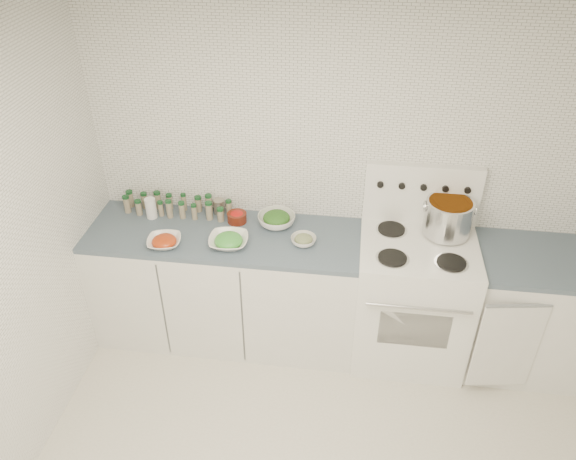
% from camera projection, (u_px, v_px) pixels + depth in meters
% --- Properties ---
extents(room_walls, '(3.54, 3.04, 2.52)m').
position_uv_depth(room_walls, '(340.00, 281.00, 2.35)').
color(room_walls, white).
rests_on(room_walls, ground).
extents(counter_left, '(1.85, 0.62, 0.90)m').
position_uv_depth(counter_left, '(227.00, 285.00, 4.04)').
color(counter_left, white).
rests_on(counter_left, ground).
extents(stove, '(0.76, 0.70, 1.36)m').
position_uv_depth(stove, '(412.00, 296.00, 3.87)').
color(stove, white).
rests_on(stove, ground).
extents(counter_right, '(0.89, 0.69, 0.90)m').
position_uv_depth(counter_right, '(534.00, 312.00, 3.80)').
color(counter_right, white).
rests_on(counter_right, ground).
extents(stock_pot, '(0.33, 0.31, 0.24)m').
position_uv_depth(stock_pot, '(448.00, 216.00, 3.64)').
color(stock_pot, silver).
rests_on(stock_pot, stove).
extents(bowl_tomato, '(0.25, 0.25, 0.07)m').
position_uv_depth(bowl_tomato, '(164.00, 241.00, 3.65)').
color(bowl_tomato, white).
rests_on(bowl_tomato, counter_left).
extents(bowl_snowpea, '(0.27, 0.27, 0.09)m').
position_uv_depth(bowl_snowpea, '(229.00, 241.00, 3.65)').
color(bowl_snowpea, white).
rests_on(bowl_snowpea, counter_left).
extents(bowl_broccoli, '(0.33, 0.33, 0.10)m').
position_uv_depth(bowl_broccoli, '(277.00, 219.00, 3.84)').
color(bowl_broccoli, white).
rests_on(bowl_broccoli, counter_left).
extents(bowl_zucchini, '(0.19, 0.19, 0.07)m').
position_uv_depth(bowl_zucchini, '(304.00, 240.00, 3.67)').
color(bowl_zucchini, white).
rests_on(bowl_zucchini, counter_left).
extents(bowl_pepper, '(0.13, 0.13, 0.08)m').
position_uv_depth(bowl_pepper, '(237.00, 217.00, 3.88)').
color(bowl_pepper, '#571B0F').
rests_on(bowl_pepper, counter_left).
extents(salt_canister, '(0.09, 0.09, 0.15)m').
position_uv_depth(salt_canister, '(151.00, 208.00, 3.91)').
color(salt_canister, white).
rests_on(salt_canister, counter_left).
extents(tin_can, '(0.09, 0.09, 0.10)m').
position_uv_depth(tin_can, '(219.00, 206.00, 3.97)').
color(tin_can, gray).
rests_on(tin_can, counter_left).
extents(spice_cluster, '(0.78, 0.16, 0.14)m').
position_uv_depth(spice_cluster, '(176.00, 205.00, 3.96)').
color(spice_cluster, gray).
rests_on(spice_cluster, counter_left).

